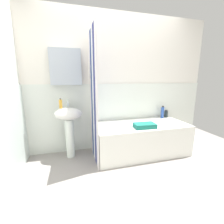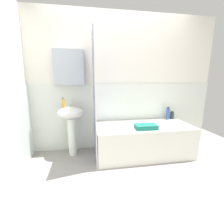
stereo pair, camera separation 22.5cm
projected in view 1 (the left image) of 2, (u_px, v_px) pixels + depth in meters
ground_plane at (145, 189)px, 1.83m from camera, size 4.80×5.60×0.04m
wall_back_tiled at (113, 87)px, 2.76m from camera, size 3.60×0.18×2.40m
sink at (69, 121)px, 2.45m from camera, size 0.44×0.34×0.84m
faucet at (68, 103)px, 2.46m from camera, size 0.03×0.12×0.12m
soap_dispenser at (61, 104)px, 2.34m from camera, size 0.05×0.05×0.16m
bathtub at (140, 138)px, 2.66m from camera, size 1.59×0.73×0.53m
shower_curtain at (94, 98)px, 2.30m from camera, size 0.01×0.73×2.00m
conditioner_bottle at (166, 114)px, 3.05m from camera, size 0.07×0.07×0.15m
shampoo_bottle at (162, 112)px, 2.99m from camera, size 0.06×0.06×0.24m
towel_folded at (145, 126)px, 2.41m from camera, size 0.34×0.22×0.07m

